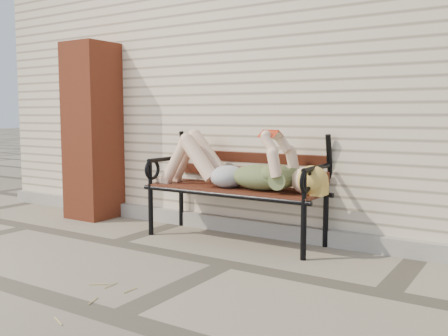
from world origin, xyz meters
The scene contains 7 objects.
ground centered at (0.00, 0.00, 0.00)m, with size 80.00×80.00×0.00m, color gray.
house_wall centered at (0.00, 3.00, 1.50)m, with size 8.00×4.00×3.00m, color beige.
foundation_strip centered at (0.00, 0.97, 0.07)m, with size 8.00×0.10×0.15m, color #ADA79C.
brick_pillar centered at (-2.30, 0.75, 1.00)m, with size 0.50×0.50×2.00m, color #963C22.
garden_bench centered at (-0.35, 0.79, 0.67)m, with size 1.85×0.74×1.20m.
reading_woman centered at (-0.33, 0.65, 0.71)m, with size 1.75×0.40×0.55m.
straw_scatter centered at (-1.54, -0.97, 0.01)m, with size 2.04×1.75×0.01m.
Camera 1 is at (2.06, -3.29, 1.18)m, focal length 40.00 mm.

